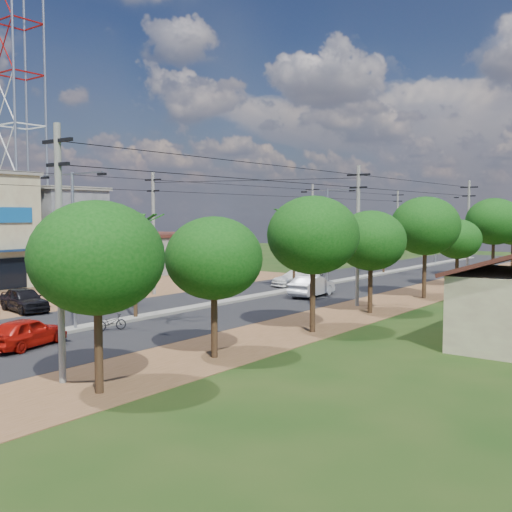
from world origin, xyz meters
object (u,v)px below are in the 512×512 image
Objects in this scene: moto_rider_east at (111,323)px; car_parked_dark at (24,300)px; car_silver_mid at (312,287)px; car_red_near at (27,333)px; car_white_far at (296,278)px.

car_parked_dark is at bearing 13.96° from moto_rider_east.
car_parked_dark is (-10.41, -16.11, -0.02)m from car_silver_mid.
car_red_near is at bearing -111.62° from car_parked_dark.
car_white_far is at bearing -63.35° from moto_rider_east.
car_parked_dark reaches higher than car_red_near.
car_parked_dark is 2.70× the size of moto_rider_east.
car_parked_dark is at bearing 52.11° from car_silver_mid.
car_parked_dark is (-9.00, 5.46, 0.06)m from car_red_near.
car_white_far is (-4.41, 4.64, -0.10)m from car_silver_mid.
car_silver_mid is at bearing -31.54° from car_white_far.
car_silver_mid is (1.41, 21.57, 0.08)m from car_red_near.
car_silver_mid is at bearing -107.91° from car_red_near.
car_silver_mid reaches higher than car_parked_dark.
car_red_near is 4.71m from moto_rider_east.
car_red_near is 0.87× the size of car_white_far.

